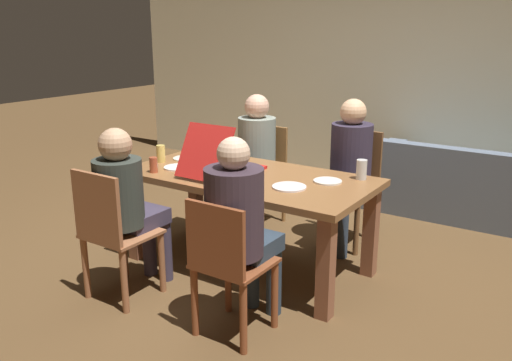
% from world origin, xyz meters
% --- Properties ---
extents(ground_plane, '(20.00, 20.00, 0.00)m').
position_xyz_m(ground_plane, '(0.00, 0.00, 0.00)').
color(ground_plane, brown).
extents(back_wall, '(7.18, 0.12, 2.68)m').
position_xyz_m(back_wall, '(0.00, 2.81, 1.34)').
color(back_wall, beige).
rests_on(back_wall, ground).
extents(dining_table, '(1.87, 0.94, 0.75)m').
position_xyz_m(dining_table, '(0.00, 0.00, 0.63)').
color(dining_table, brown).
rests_on(dining_table, ground).
extents(chair_0, '(0.42, 0.44, 0.91)m').
position_xyz_m(chair_0, '(-0.46, 0.91, 0.52)').
color(chair_0, olive).
rests_on(chair_0, ground).
extents(person_0, '(0.35, 0.49, 1.23)m').
position_xyz_m(person_0, '(-0.46, 0.77, 0.73)').
color(person_0, '#373747').
rests_on(person_0, ground).
extents(chair_1, '(0.42, 0.40, 0.88)m').
position_xyz_m(chair_1, '(0.45, -0.89, 0.48)').
color(chair_1, brown).
rests_on(chair_1, ground).
extents(person_1, '(0.35, 0.53, 1.23)m').
position_xyz_m(person_1, '(0.45, -0.76, 0.72)').
color(person_1, '#2C3A48').
rests_on(person_1, ground).
extents(chair_2, '(0.44, 0.42, 0.93)m').
position_xyz_m(chair_2, '(-0.46, -0.95, 0.50)').
color(chair_2, '#985E3B').
rests_on(chair_2, ground).
extents(person_2, '(0.33, 0.54, 1.19)m').
position_xyz_m(person_2, '(-0.46, -0.80, 0.70)').
color(person_2, '#3B3345').
rests_on(person_2, ground).
extents(chair_3, '(0.39, 0.46, 0.96)m').
position_xyz_m(chair_3, '(0.45, 0.94, 0.50)').
color(chair_3, brown).
rests_on(chair_3, ground).
extents(person_3, '(0.34, 0.53, 1.25)m').
position_xyz_m(person_3, '(0.45, 0.80, 0.74)').
color(person_3, '#2E3948').
rests_on(person_3, ground).
extents(pizza_box_0, '(0.42, 0.62, 0.39)m').
position_xyz_m(pizza_box_0, '(-0.19, -0.04, 0.80)').
color(pizza_box_0, red).
rests_on(pizza_box_0, dining_table).
extents(plate_0, '(0.20, 0.20, 0.01)m').
position_xyz_m(plate_0, '(0.58, 0.15, 0.75)').
color(plate_0, white).
rests_on(plate_0, dining_table).
extents(plate_1, '(0.21, 0.21, 0.03)m').
position_xyz_m(plate_1, '(-0.71, 0.11, 0.76)').
color(plate_1, white).
rests_on(plate_1, dining_table).
extents(plate_2, '(0.22, 0.22, 0.01)m').
position_xyz_m(plate_2, '(-0.57, -0.15, 0.75)').
color(plate_2, white).
rests_on(plate_2, dining_table).
extents(plate_3, '(0.24, 0.24, 0.01)m').
position_xyz_m(plate_3, '(0.42, -0.12, 0.75)').
color(plate_3, white).
rests_on(plate_3, dining_table).
extents(drinking_glass_0, '(0.07, 0.07, 0.14)m').
position_xyz_m(drinking_glass_0, '(-0.81, -0.08, 0.82)').
color(drinking_glass_0, '#E2C25D').
rests_on(drinking_glass_0, dining_table).
extents(drinking_glass_1, '(0.06, 0.06, 0.12)m').
position_xyz_m(drinking_glass_1, '(-0.64, -0.34, 0.80)').
color(drinking_glass_1, '#B34E30').
rests_on(drinking_glass_1, dining_table).
extents(drinking_glass_2, '(0.08, 0.08, 0.14)m').
position_xyz_m(drinking_glass_2, '(0.75, 0.35, 0.82)').
color(drinking_glass_2, silver).
rests_on(drinking_glass_2, dining_table).
extents(couch, '(2.02, 0.85, 0.73)m').
position_xyz_m(couch, '(1.19, 2.14, 0.27)').
color(couch, slate).
rests_on(couch, ground).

